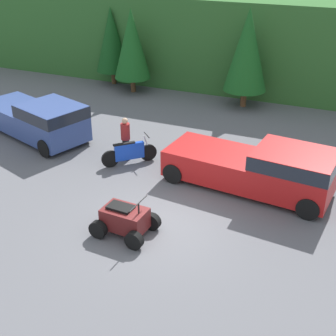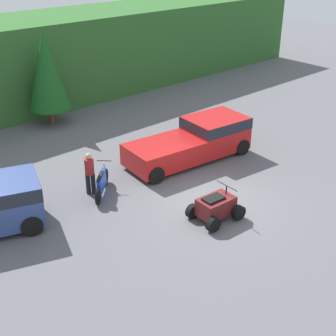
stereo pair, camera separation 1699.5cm
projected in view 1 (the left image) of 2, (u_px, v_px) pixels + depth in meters
name	position (u px, v px, depth m)	size (l,w,h in m)	color
ground_plane	(158.00, 225.00, 14.89)	(80.00, 80.00, 0.00)	#5B5B60
hillside_backdrop	(270.00, 43.00, 26.82)	(44.00, 6.00, 5.05)	#2D6028
tree_left	(112.00, 39.00, 27.13)	(1.97, 1.97, 4.48)	brown
tree_mid_left	(132.00, 44.00, 25.69)	(2.04, 2.04, 4.63)	brown
tree_mid_right	(247.00, 50.00, 23.40)	(2.22, 2.22, 5.05)	brown
pickup_truck_red	(262.00, 167.00, 16.44)	(6.17, 2.88, 1.77)	red
pickup_truck_second	(39.00, 118.00, 20.66)	(6.07, 3.92, 1.77)	#334784
dirt_bike	(129.00, 153.00, 18.56)	(1.70, 1.68, 1.15)	black
quad_atv	(125.00, 220.00, 14.31)	(1.91, 1.44, 1.24)	black
rider_person	(126.00, 137.00, 18.70)	(0.51, 0.51, 1.79)	black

